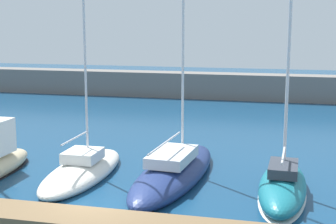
% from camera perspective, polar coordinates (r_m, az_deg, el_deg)
% --- Properties ---
extents(ground_plane, '(120.00, 120.00, 0.00)m').
position_cam_1_polar(ground_plane, '(19.10, -7.84, -11.24)').
color(ground_plane, navy).
extents(dock_pier, '(38.13, 1.68, 0.59)m').
position_cam_1_polar(dock_pier, '(17.47, -10.07, -12.37)').
color(dock_pier, brown).
rests_on(dock_pier, ground_plane).
extents(breakwater_seawall, '(108.00, 2.31, 2.31)m').
position_cam_1_polar(breakwater_seawall, '(46.42, 5.40, 3.00)').
color(breakwater_seawall, slate).
rests_on(breakwater_seawall, ground_plane).
extents(sailboat_ivory_fourth, '(2.39, 7.41, 12.50)m').
position_cam_1_polar(sailboat_ivory_fourth, '(23.19, -9.68, -6.50)').
color(sailboat_ivory_fourth, silver).
rests_on(sailboat_ivory_fourth, ground_plane).
extents(sailboat_navy_fifth, '(3.17, 9.62, 21.01)m').
position_cam_1_polar(sailboat_navy_fifth, '(22.53, 0.72, -6.61)').
color(sailboat_navy_fifth, navy).
rests_on(sailboat_navy_fifth, ground_plane).
extents(sailboat_teal_sixth, '(2.06, 6.66, 14.81)m').
position_cam_1_polar(sailboat_teal_sixth, '(21.06, 12.92, -8.04)').
color(sailboat_teal_sixth, '#19707F').
rests_on(sailboat_teal_sixth, ground_plane).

